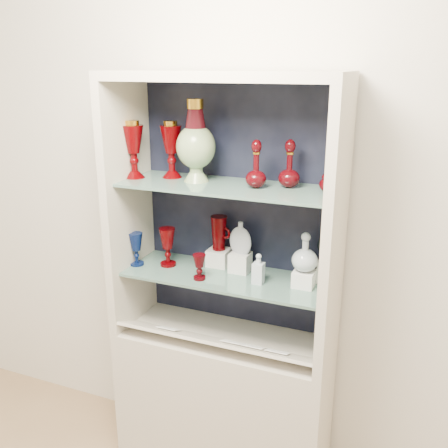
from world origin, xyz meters
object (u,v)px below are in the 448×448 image
at_px(ruby_decanter_b, 290,162).
at_px(ruby_pitcher, 219,233).
at_px(flat_flask, 240,237).
at_px(clear_round_decanter, 305,253).
at_px(lidded_bowl, 330,181).
at_px(cobalt_goblet, 136,249).
at_px(clear_square_bottle, 258,269).
at_px(cameo_medallion, 329,247).
at_px(pedestal_lamp_left, 134,149).
at_px(enamel_urn, 196,141).
at_px(ruby_goblet_tall, 168,247).
at_px(ruby_decanter_a, 256,161).
at_px(pedestal_lamp_right, 171,149).
at_px(ruby_goblet_small, 199,267).

height_order(ruby_decanter_b, ruby_pitcher, ruby_decanter_b).
relative_size(ruby_pitcher, flat_flask, 1.06).
bearing_deg(clear_round_decanter, ruby_pitcher, 169.06).
bearing_deg(lidded_bowl, cobalt_goblet, -175.39).
xyz_separation_m(clear_square_bottle, cameo_medallion, (0.28, 0.13, 0.09)).
height_order(pedestal_lamp_left, enamel_urn, enamel_urn).
bearing_deg(cobalt_goblet, enamel_urn, 12.57).
height_order(clear_square_bottle, flat_flask, flat_flask).
height_order(ruby_goblet_tall, clear_round_decanter, clear_round_decanter).
distance_m(clear_square_bottle, flat_flask, 0.18).
bearing_deg(ruby_decanter_b, ruby_pitcher, 173.53).
xyz_separation_m(cobalt_goblet, clear_square_bottle, (0.60, 0.02, -0.01)).
relative_size(lidded_bowl, ruby_goblet_tall, 0.55).
relative_size(enamel_urn, ruby_goblet_tall, 1.93).
distance_m(pedestal_lamp_left, clear_square_bottle, 0.77).
distance_m(enamel_urn, ruby_decanter_b, 0.42).
bearing_deg(lidded_bowl, flat_flask, 174.32).
height_order(ruby_decanter_a, clear_round_decanter, ruby_decanter_a).
bearing_deg(pedestal_lamp_left, clear_round_decanter, 2.48).
bearing_deg(flat_flask, clear_round_decanter, -0.95).
distance_m(pedestal_lamp_right, ruby_pitcher, 0.44).
xyz_separation_m(ruby_goblet_tall, clear_square_bottle, (0.46, -0.03, -0.02)).
bearing_deg(ruby_decanter_a, enamel_urn, 176.26).
distance_m(enamel_urn, clear_square_bottle, 0.62).
distance_m(clear_round_decanter, cameo_medallion, 0.12).
bearing_deg(ruby_pitcher, pedestal_lamp_right, -151.76).
height_order(clear_square_bottle, clear_round_decanter, clear_round_decanter).
xyz_separation_m(ruby_decanter_a, lidded_bowl, (0.31, 0.02, -0.06)).
xyz_separation_m(enamel_urn, cobalt_goblet, (-0.29, -0.06, -0.52)).
bearing_deg(ruby_decanter_a, cobalt_goblet, -175.38).
bearing_deg(flat_flask, ruby_goblet_small, -123.73).
bearing_deg(flat_flask, pedestal_lamp_right, -169.11).
distance_m(ruby_goblet_small, ruby_pitcher, 0.21).
bearing_deg(cameo_medallion, cobalt_goblet, -159.07).
xyz_separation_m(ruby_decanter_b, cobalt_goblet, (-0.70, -0.10, -0.45)).
relative_size(cobalt_goblet, ruby_goblet_tall, 0.86).
xyz_separation_m(lidded_bowl, clear_square_bottle, (-0.28, -0.06, -0.40)).
height_order(ruby_decanter_a, clear_square_bottle, ruby_decanter_a).
xyz_separation_m(pedestal_lamp_left, cobalt_goblet, (0.00, -0.02, -0.47)).
height_order(pedestal_lamp_right, clear_round_decanter, pedestal_lamp_right).
distance_m(pedestal_lamp_right, enamel_urn, 0.15).
height_order(ruby_goblet_tall, ruby_goblet_small, ruby_goblet_tall).
height_order(ruby_goblet_tall, ruby_pitcher, ruby_pitcher).
height_order(pedestal_lamp_left, ruby_decanter_a, pedestal_lamp_left).
relative_size(cobalt_goblet, cameo_medallion, 1.30).
distance_m(ruby_goblet_tall, ruby_pitcher, 0.25).
relative_size(pedestal_lamp_left, enamel_urn, 0.73).
height_order(pedestal_lamp_left, ruby_goblet_small, pedestal_lamp_left).
bearing_deg(ruby_goblet_small, ruby_pitcher, 84.51).
bearing_deg(ruby_pitcher, clear_round_decanter, 4.88).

